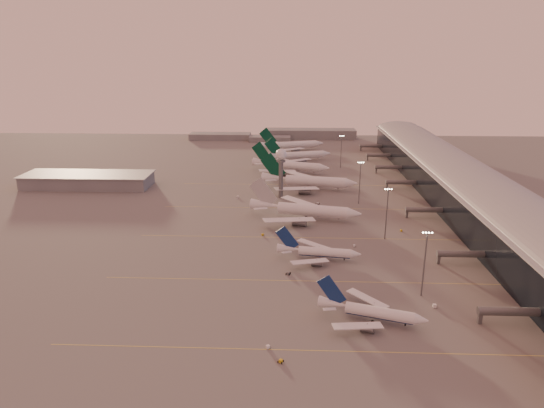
{
  "coord_description": "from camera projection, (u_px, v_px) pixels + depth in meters",
  "views": [
    {
      "loc": [
        10.94,
        -157.36,
        83.29
      ],
      "look_at": [
        1.38,
        79.17,
        8.78
      ],
      "focal_mm": 32.0,
      "sensor_mm": 36.0,
      "label": 1
    }
  ],
  "objects": [
    {
      "name": "ground",
      "position": [
        259.0,
        293.0,
        175.4
      ],
      "size": [
        700.0,
        700.0,
        0.0
      ],
      "primitive_type": "plane",
      "color": "#575555",
      "rests_on": "ground"
    },
    {
      "name": "greentail_b",
      "position": [
        291.0,
        167.0,
        349.09
      ],
      "size": [
        56.74,
        45.15,
        21.23
      ],
      "color": "white",
      "rests_on": "ground"
    },
    {
      "name": "gsv_tug_far",
      "position": [
        318.0,
        204.0,
        276.36
      ],
      "size": [
        3.76,
        4.4,
        1.08
      ],
      "color": "silver",
      "rests_on": "ground"
    },
    {
      "name": "mast_c",
      "position": [
        360.0,
        180.0,
        274.19
      ],
      "size": [
        3.6,
        0.56,
        25.0
      ],
      "color": "#5A5D62",
      "rests_on": "ground"
    },
    {
      "name": "gsv_truck_d",
      "position": [
        238.0,
        196.0,
        289.33
      ],
      "size": [
        2.83,
        6.06,
        2.36
      ],
      "color": "silver",
      "rests_on": "ground"
    },
    {
      "name": "terminal",
      "position": [
        463.0,
        187.0,
        273.02
      ],
      "size": [
        57.0,
        362.0,
        23.04
      ],
      "color": "black",
      "rests_on": "ground"
    },
    {
      "name": "gsv_tug_hangar",
      "position": [
        328.0,
        184.0,
        318.3
      ],
      "size": [
        3.3,
        2.2,
        0.89
      ],
      "color": "gold",
      "rests_on": "ground"
    },
    {
      "name": "hangar",
      "position": [
        88.0,
        180.0,
        312.16
      ],
      "size": [
        82.0,
        27.0,
        8.5
      ],
      "color": "slate",
      "rests_on": "ground"
    },
    {
      "name": "taxiway_markings",
      "position": [
        331.0,
        237.0,
        227.62
      ],
      "size": [
        180.0,
        185.25,
        0.02
      ],
      "color": "#D9C64C",
      "rests_on": "ground"
    },
    {
      "name": "gsv_truck_c",
      "position": [
        263.0,
        233.0,
        229.52
      ],
      "size": [
        5.34,
        4.01,
        2.05
      ],
      "color": "gold",
      "rests_on": "ground"
    },
    {
      "name": "mast_b",
      "position": [
        387.0,
        211.0,
        221.58
      ],
      "size": [
        3.6,
        0.56,
        25.0
      ],
      "color": "#5A5D62",
      "rests_on": "ground"
    },
    {
      "name": "narrowbody_near",
      "position": [
        372.0,
        313.0,
        155.98
      ],
      "size": [
        34.92,
        27.43,
        14.08
      ],
      "color": "white",
      "rests_on": "ground"
    },
    {
      "name": "gsv_tug_near",
      "position": [
        281.0,
        361.0,
        135.74
      ],
      "size": [
        3.14,
        3.66,
        0.9
      ],
      "color": "gold",
      "rests_on": "ground"
    },
    {
      "name": "gsv_truck_b",
      "position": [
        355.0,
        245.0,
        216.07
      ],
      "size": [
        5.37,
        2.56,
        2.08
      ],
      "color": "silver",
      "rests_on": "ground"
    },
    {
      "name": "narrowbody_mid",
      "position": [
        319.0,
        253.0,
        202.55
      ],
      "size": [
        35.9,
        28.49,
        14.06
      ],
      "color": "white",
      "rests_on": "ground"
    },
    {
      "name": "distant_horizon",
      "position": [
        283.0,
        135.0,
        484.02
      ],
      "size": [
        165.0,
        37.5,
        9.0
      ],
      "color": "slate",
      "rests_on": "ground"
    },
    {
      "name": "gsv_catering_b",
      "position": [
        402.0,
        228.0,
        234.51
      ],
      "size": [
        4.39,
        2.18,
        3.56
      ],
      "color": "gold",
      "rests_on": "ground"
    },
    {
      "name": "radar_tower",
      "position": [
        281.0,
        163.0,
        283.29
      ],
      "size": [
        6.4,
        6.4,
        31.1
      ],
      "color": "#5A5D62",
      "rests_on": "ground"
    },
    {
      "name": "greentail_d",
      "position": [
        292.0,
        146.0,
        426.8
      ],
      "size": [
        57.01,
        45.4,
        21.26
      ],
      "color": "white",
      "rests_on": "ground"
    },
    {
      "name": "gsv_truck_a",
      "position": [
        269.0,
        345.0,
        142.15
      ],
      "size": [
        5.5,
        4.77,
        2.18
      ],
      "color": "silver",
      "rests_on": "ground"
    },
    {
      "name": "gsv_tug_mid",
      "position": [
        288.0,
        273.0,
        189.37
      ],
      "size": [
        4.26,
        3.34,
        1.07
      ],
      "color": "#5C5F62",
      "rests_on": "ground"
    },
    {
      "name": "gsv_catering_a",
      "position": [
        436.0,
        301.0,
        164.43
      ],
      "size": [
        5.85,
        3.11,
        4.63
      ],
      "color": "silver",
      "rests_on": "ground"
    },
    {
      "name": "widebody_white",
      "position": [
        305.0,
        212.0,
        251.84
      ],
      "size": [
        58.52,
        46.39,
        20.89
      ],
      "color": "white",
      "rests_on": "ground"
    },
    {
      "name": "mast_a",
      "position": [
        425.0,
        260.0,
        169.05
      ],
      "size": [
        3.6,
        0.56,
        25.0
      ],
      "color": "#5A5D62",
      "rests_on": "ground"
    },
    {
      "name": "greentail_a",
      "position": [
        309.0,
        183.0,
        306.23
      ],
      "size": [
        61.35,
        49.12,
        22.47
      ],
      "color": "white",
      "rests_on": "ground"
    },
    {
      "name": "greentail_c",
      "position": [
        299.0,
        157.0,
        385.56
      ],
      "size": [
        53.44,
        42.54,
        19.96
      ],
      "color": "white",
      "rests_on": "ground"
    },
    {
      "name": "mast_d",
      "position": [
        341.0,
        150.0,
        360.05
      ],
      "size": [
        3.6,
        0.56,
        25.0
      ],
      "color": "#5A5D62",
      "rests_on": "ground"
    }
  ]
}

